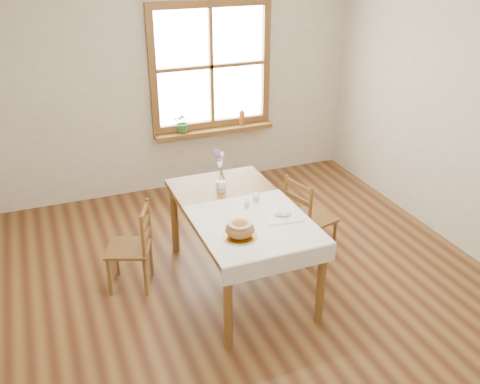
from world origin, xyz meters
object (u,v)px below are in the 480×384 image
Objects in this scene: chair_right at (311,217)px; bread_plate at (240,236)px; chair_left at (128,247)px; dining_table at (240,217)px; flower_vase at (221,187)px.

chair_right is 3.20× the size of bread_plate.
chair_left is 1.71m from chair_right.
chair_right is at bearing 32.68° from bread_plate.
dining_table is 0.38m from flower_vase.
flower_vase is at bearing 96.51° from dining_table.
chair_right is 1.21m from bread_plate.
flower_vase reaches higher than dining_table.
flower_vase is at bearing 114.46° from chair_left.
flower_vase is (0.88, 0.04, 0.41)m from chair_left.
dining_table is at bearing 87.58° from chair_right.
flower_vase reaches higher than chair_left.
chair_right is at bearing 106.93° from chair_left.
bread_plate is at bearing -99.89° from flower_vase.
dining_table is 0.84m from chair_right.
bread_plate is (-0.97, -0.62, 0.35)m from chair_right.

